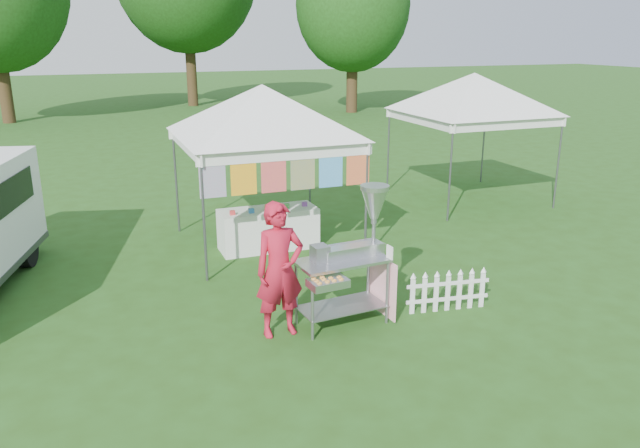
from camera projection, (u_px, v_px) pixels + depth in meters
name	position (u px, v px, depth m)	size (l,w,h in m)	color
ground	(336.00, 319.00, 8.82)	(120.00, 120.00, 0.00)	#264915
canopy_main	(262.00, 85.00, 11.06)	(4.24, 4.24, 3.45)	#59595E
canopy_right	(475.00, 73.00, 14.30)	(4.24, 4.24, 3.45)	#59595E
tree_right	(353.00, 5.00, 30.37)	(5.60, 5.60, 8.42)	#321F12
donut_cart	(356.00, 245.00, 8.42)	(1.37, 1.04, 1.91)	gray
vendor	(280.00, 270.00, 8.12)	(0.66, 0.44, 1.82)	#B6162D
picket_fence	(448.00, 292.00, 9.00)	(1.25, 0.21, 0.56)	white
display_table	(268.00, 229.00, 11.60)	(1.80, 0.70, 0.76)	white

